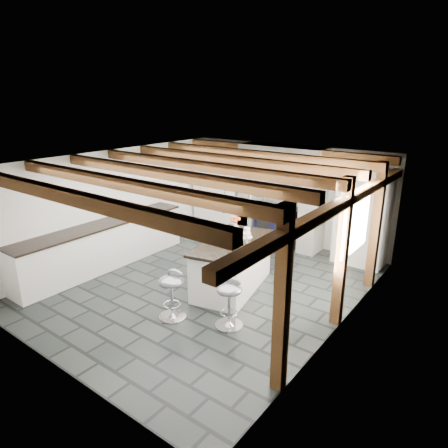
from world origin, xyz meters
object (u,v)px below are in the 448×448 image
Objects in this scene: kitchen_island at (232,264)px; bar_stool_far at (172,289)px; range_cooker at (279,225)px; bar_stool_near at (229,297)px.

kitchen_island is 2.46× the size of bar_stool_far.
range_cooker is 3.74m from bar_stool_near.
bar_stool_near is 0.93m from bar_stool_far.
bar_stool_near is 0.99× the size of bar_stool_far.
range_cooker is 3.91m from bar_stool_far.
kitchen_island is 1.29m from bar_stool_near.
bar_stool_far is at bearing -85.60° from range_cooker.
kitchen_island is at bearing -79.80° from range_cooker.
bar_stool_far is (-0.86, -0.34, 0.01)m from bar_stool_near.
range_cooker is 1.24× the size of bar_stool_far.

